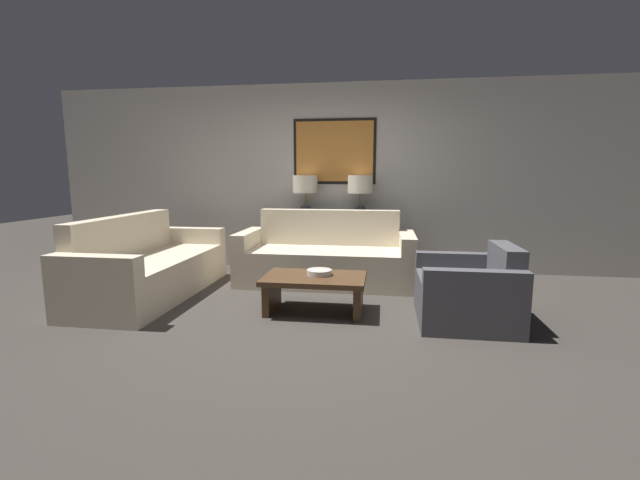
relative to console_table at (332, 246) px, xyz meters
The scene contains 10 objects.
ground_plane 2.19m from the console_table, 90.00° to the right, with size 20.00×20.00×0.00m, color #3D3833.
back_wall 1.00m from the console_table, 90.00° to the left, with size 8.46×0.12×2.65m.
console_table is the anchor object (origin of this frame).
table_lamp_left 0.87m from the console_table, behind, with size 0.34×0.34×0.64m.
table_lamp_right 0.87m from the console_table, ahead, with size 0.34×0.34×0.64m.
couch_by_back_wall 0.65m from the console_table, 90.00° to the right, with size 2.20×0.90×0.91m.
couch_by_side 2.45m from the console_table, 142.20° to the right, with size 0.90×2.20×0.91m.
coffee_table 1.84m from the console_table, 88.70° to the right, with size 1.01×0.65×0.37m.
decorative_bowl 1.79m from the console_table, 87.35° to the right, with size 0.25×0.25×0.05m.
armchair_near_back_wall 2.43m from the console_table, 51.32° to the right, with size 0.87×0.95×0.74m.
Camera 1 is at (0.71, -3.79, 1.38)m, focal length 24.00 mm.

